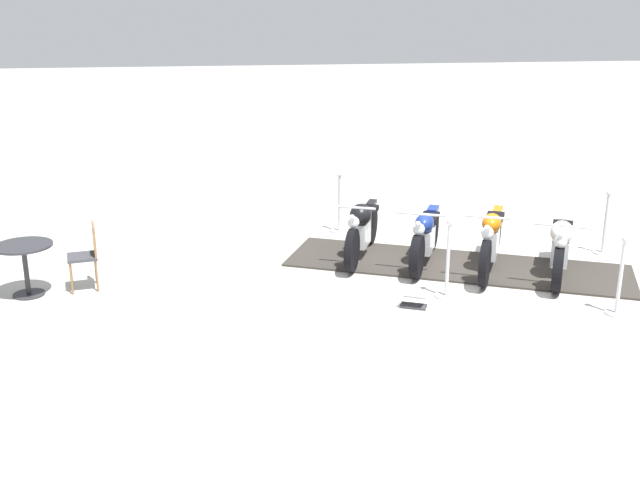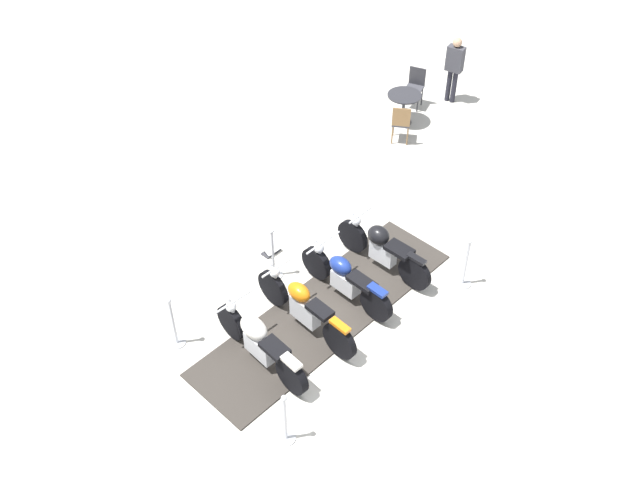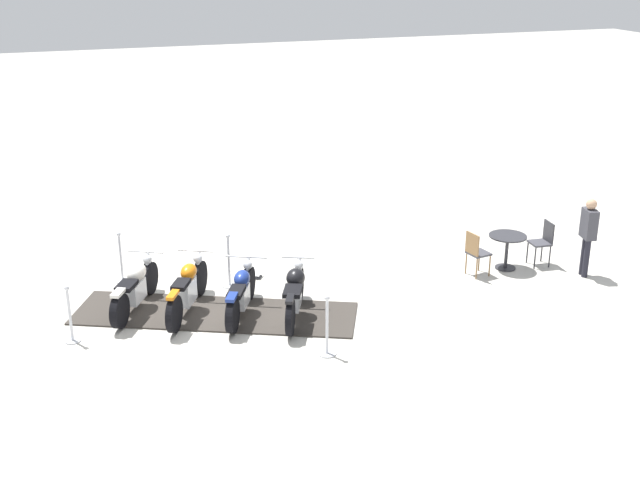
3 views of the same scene
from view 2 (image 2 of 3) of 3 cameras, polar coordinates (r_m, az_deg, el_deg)
The scene contains 15 objects.
ground_plane at distance 12.36m, azimuth 0.46°, elevation -5.80°, with size 80.00×80.00×0.00m, color beige.
display_platform at distance 12.35m, azimuth 0.46°, elevation -5.75°, with size 5.19×1.46×0.03m, color #38332D.
motorcycle_black at distance 12.81m, azimuth 4.99°, elevation -0.60°, with size 0.99×1.96×0.96m.
motorcycle_navy at distance 12.29m, azimuth 2.00°, elevation -3.08°, with size 1.11×1.91×0.93m.
motorcycle_copper at distance 11.77m, azimuth -1.32°, elevation -5.41°, with size 1.18×2.09×0.99m.
motorcycle_cream at distance 11.35m, azimuth -4.92°, elevation -8.11°, with size 1.19×1.94×0.93m.
stanchion_left_rear at distance 10.54m, azimuth -2.79°, elevation -14.52°, with size 0.28×0.28×1.05m.
stanchion_right_mid at distance 12.74m, azimuth -3.77°, elevation -1.63°, with size 0.31×0.31×1.12m.
stanchion_left_front at distance 12.83m, azimuth 11.55°, elevation -2.32°, with size 0.31×0.31×1.08m.
stanchion_right_rear at distance 11.85m, azimuth -11.62°, elevation -6.89°, with size 0.28×0.28×1.07m.
info_placard at distance 13.40m, azimuth -3.97°, elevation -0.77°, with size 0.40×0.36×0.22m.
cafe_table at distance 16.77m, azimuth 6.76°, elevation 10.97°, with size 0.79×0.79×0.74m.
cafe_chair_near_table at distance 16.08m, azimuth 6.53°, elevation 9.44°, with size 0.46×0.46×0.94m.
cafe_chair_across_table at distance 17.46m, azimuth 7.65°, elevation 12.24°, with size 0.43×0.43×0.96m.
bystander_person at distance 17.57m, azimuth 10.74°, elevation 13.69°, with size 0.31×0.44×1.66m.
Camera 2 is at (7.84, 2.59, 9.19)m, focal length 39.87 mm.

